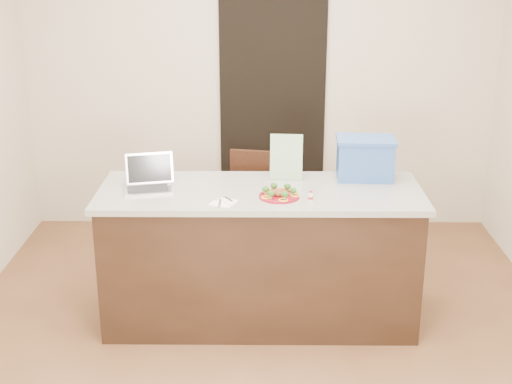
{
  "coord_description": "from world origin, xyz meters",
  "views": [
    {
      "loc": [
        0.01,
        -4.02,
        2.41
      ],
      "look_at": [
        -0.03,
        0.2,
        0.92
      ],
      "focal_mm": 50.0,
      "sensor_mm": 36.0,
      "label": 1
    }
  ],
  "objects_px": {
    "island": "(260,255)",
    "blue_box": "(365,158)",
    "napkin": "(223,203)",
    "chair": "(256,204)",
    "plate": "(279,196)",
    "laptop": "(149,179)",
    "yogurt_bottle": "(311,197)"
  },
  "relations": [
    {
      "from": "plate",
      "to": "yogurt_bottle",
      "type": "relative_size",
      "value": 4.01
    },
    {
      "from": "napkin",
      "to": "laptop",
      "type": "distance_m",
      "value": 0.57
    },
    {
      "from": "island",
      "to": "napkin",
      "type": "height_order",
      "value": "napkin"
    },
    {
      "from": "napkin",
      "to": "blue_box",
      "type": "xyz_separation_m",
      "value": [
        0.91,
        0.49,
        0.14
      ]
    },
    {
      "from": "island",
      "to": "blue_box",
      "type": "height_order",
      "value": "blue_box"
    },
    {
      "from": "plate",
      "to": "yogurt_bottle",
      "type": "bearing_deg",
      "value": -17.64
    },
    {
      "from": "plate",
      "to": "yogurt_bottle",
      "type": "height_order",
      "value": "yogurt_bottle"
    },
    {
      "from": "laptop",
      "to": "blue_box",
      "type": "relative_size",
      "value": 0.87
    },
    {
      "from": "chair",
      "to": "island",
      "type": "bearing_deg",
      "value": -76.91
    },
    {
      "from": "island",
      "to": "napkin",
      "type": "distance_m",
      "value": 0.57
    },
    {
      "from": "island",
      "to": "chair",
      "type": "bearing_deg",
      "value": 92.29
    },
    {
      "from": "island",
      "to": "plate",
      "type": "distance_m",
      "value": 0.5
    },
    {
      "from": "island",
      "to": "napkin",
      "type": "bearing_deg",
      "value": -131.55
    },
    {
      "from": "plate",
      "to": "napkin",
      "type": "height_order",
      "value": "plate"
    },
    {
      "from": "napkin",
      "to": "blue_box",
      "type": "height_order",
      "value": "blue_box"
    },
    {
      "from": "chair",
      "to": "blue_box",
      "type": "bearing_deg",
      "value": -27.36
    },
    {
      "from": "plate",
      "to": "napkin",
      "type": "distance_m",
      "value": 0.35
    },
    {
      "from": "laptop",
      "to": "plate",
      "type": "bearing_deg",
      "value": -24.7
    },
    {
      "from": "plate",
      "to": "napkin",
      "type": "xyz_separation_m",
      "value": [
        -0.34,
        -0.11,
        -0.01
      ]
    },
    {
      "from": "plate",
      "to": "laptop",
      "type": "distance_m",
      "value": 0.85
    },
    {
      "from": "island",
      "to": "yogurt_bottle",
      "type": "bearing_deg",
      "value": -33.63
    },
    {
      "from": "laptop",
      "to": "chair",
      "type": "xyz_separation_m",
      "value": [
        0.68,
        0.78,
        -0.46
      ]
    },
    {
      "from": "plate",
      "to": "chair",
      "type": "distance_m",
      "value": 1.05
    },
    {
      "from": "island",
      "to": "chair",
      "type": "height_order",
      "value": "island"
    },
    {
      "from": "plate",
      "to": "laptop",
      "type": "height_order",
      "value": "laptop"
    },
    {
      "from": "island",
      "to": "plate",
      "type": "xyz_separation_m",
      "value": [
        0.12,
        -0.14,
        0.47
      ]
    },
    {
      "from": "island",
      "to": "chair",
      "type": "relative_size",
      "value": 2.25
    },
    {
      "from": "plate",
      "to": "yogurt_bottle",
      "type": "distance_m",
      "value": 0.2
    },
    {
      "from": "plate",
      "to": "laptop",
      "type": "relative_size",
      "value": 0.73
    },
    {
      "from": "laptop",
      "to": "napkin",
      "type": "bearing_deg",
      "value": -42.45
    },
    {
      "from": "yogurt_bottle",
      "to": "napkin",
      "type": "bearing_deg",
      "value": -175.13
    },
    {
      "from": "plate",
      "to": "napkin",
      "type": "relative_size",
      "value": 1.78
    }
  ]
}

